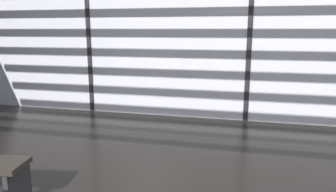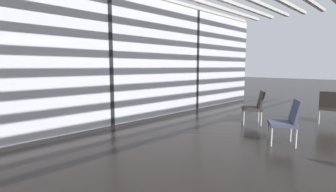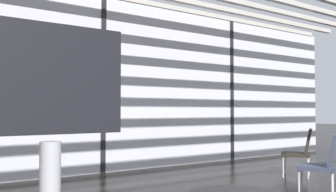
# 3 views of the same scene
# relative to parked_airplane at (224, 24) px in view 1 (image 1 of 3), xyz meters

# --- Properties ---
(glass_curtain_wall) EXTENTS (14.00, 0.08, 3.42)m
(glass_curtain_wall) POSITION_rel_parked_airplane_xyz_m (0.91, -6.12, -0.38)
(glass_curtain_wall) COLOR silver
(glass_curtain_wall) RESTS_ON ground
(window_mullion_0) EXTENTS (0.10, 0.12, 3.42)m
(window_mullion_0) POSITION_rel_parked_airplane_xyz_m (-2.59, -6.12, -0.38)
(window_mullion_0) COLOR black
(window_mullion_0) RESTS_ON ground
(window_mullion_1) EXTENTS (0.10, 0.12, 3.42)m
(window_mullion_1) POSITION_rel_parked_airplane_xyz_m (0.91, -6.12, -0.38)
(window_mullion_1) COLOR black
(window_mullion_1) RESTS_ON ground
(parked_airplane) EXTENTS (13.22, 4.18, 4.18)m
(parked_airplane) POSITION_rel_parked_airplane_xyz_m (0.00, 0.00, 0.00)
(parked_airplane) COLOR silver
(parked_airplane) RESTS_ON ground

